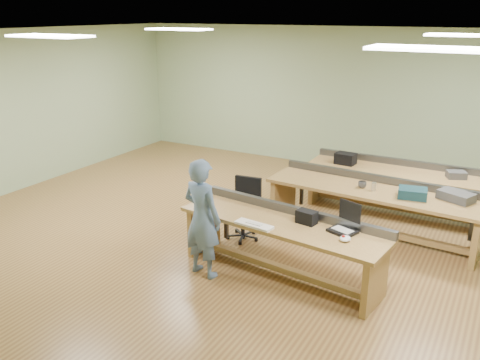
% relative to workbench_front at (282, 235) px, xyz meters
% --- Properties ---
extents(floor, '(10.00, 10.00, 0.00)m').
position_rel_workbench_front_xyz_m(floor, '(-0.83, 1.04, -0.55)').
color(floor, olive).
rests_on(floor, ground).
extents(ceiling, '(10.00, 10.00, 0.00)m').
position_rel_workbench_front_xyz_m(ceiling, '(-0.83, 1.04, 2.45)').
color(ceiling, silver).
rests_on(ceiling, wall_back).
extents(wall_back, '(10.00, 0.04, 3.00)m').
position_rel_workbench_front_xyz_m(wall_back, '(-0.83, 5.04, 0.95)').
color(wall_back, '#8EA87F').
rests_on(wall_back, floor).
extents(wall_front, '(10.00, 0.04, 3.00)m').
position_rel_workbench_front_xyz_m(wall_front, '(-0.83, -2.96, 0.95)').
color(wall_front, '#8EA87F').
rests_on(wall_front, floor).
extents(wall_left, '(0.04, 8.00, 3.00)m').
position_rel_workbench_front_xyz_m(wall_left, '(-5.83, 1.04, 0.95)').
color(wall_left, '#8EA87F').
rests_on(wall_left, floor).
extents(fluor_panels, '(6.20, 3.50, 0.03)m').
position_rel_workbench_front_xyz_m(fluor_panels, '(-0.83, 1.04, 2.42)').
color(fluor_panels, white).
rests_on(fluor_panels, ceiling).
extents(workbench_front, '(2.84, 1.07, 0.86)m').
position_rel_workbench_front_xyz_m(workbench_front, '(0.00, 0.00, 0.00)').
color(workbench_front, tan).
rests_on(workbench_front, floor).
extents(workbench_mid, '(3.28, 1.06, 0.86)m').
position_rel_workbench_front_xyz_m(workbench_mid, '(0.69, 1.81, 0.01)').
color(workbench_mid, tan).
rests_on(workbench_mid, floor).
extents(workbench_back, '(2.97, 0.79, 0.86)m').
position_rel_workbench_front_xyz_m(workbench_back, '(0.78, 2.93, 0.00)').
color(workbench_back, tan).
rests_on(workbench_back, floor).
extents(person, '(0.63, 0.47, 1.58)m').
position_rel_workbench_front_xyz_m(person, '(-0.90, -0.49, 0.23)').
color(person, slate).
rests_on(person, floor).
extents(laptop_base, '(0.38, 0.35, 0.03)m').
position_rel_workbench_front_xyz_m(laptop_base, '(0.77, 0.04, 0.21)').
color(laptop_base, black).
rests_on(laptop_base, workbench_front).
extents(laptop_screen, '(0.30, 0.12, 0.25)m').
position_rel_workbench_front_xyz_m(laptop_screen, '(0.82, 0.15, 0.44)').
color(laptop_screen, black).
rests_on(laptop_screen, laptop_base).
extents(keyboard, '(0.51, 0.22, 0.03)m').
position_rel_workbench_front_xyz_m(keyboard, '(-0.25, -0.31, 0.21)').
color(keyboard, white).
rests_on(keyboard, workbench_front).
extents(trackball_mouse, '(0.14, 0.16, 0.06)m').
position_rel_workbench_front_xyz_m(trackball_mouse, '(0.88, -0.18, 0.23)').
color(trackball_mouse, white).
rests_on(trackball_mouse, workbench_front).
extents(camera_bag, '(0.27, 0.20, 0.17)m').
position_rel_workbench_front_xyz_m(camera_bag, '(0.29, 0.09, 0.28)').
color(camera_bag, black).
rests_on(camera_bag, workbench_front).
extents(task_chair, '(0.55, 0.55, 0.93)m').
position_rel_workbench_front_xyz_m(task_chair, '(-0.98, 0.77, -0.22)').
color(task_chair, black).
rests_on(task_chair, floor).
extents(parts_bin_teal, '(0.44, 0.36, 0.14)m').
position_rel_workbench_front_xyz_m(parts_bin_teal, '(1.27, 1.69, 0.26)').
color(parts_bin_teal, '#12323C').
rests_on(parts_bin_teal, workbench_mid).
extents(parts_bin_grey, '(0.54, 0.45, 0.13)m').
position_rel_workbench_front_xyz_m(parts_bin_grey, '(1.83, 1.88, 0.26)').
color(parts_bin_grey, '#3C3D3F').
rests_on(parts_bin_grey, workbench_mid).
extents(mug, '(0.16, 0.16, 0.10)m').
position_rel_workbench_front_xyz_m(mug, '(0.52, 1.76, 0.25)').
color(mug, '#3C3D3F').
rests_on(mug, workbench_mid).
extents(drinks_can, '(0.09, 0.09, 0.13)m').
position_rel_workbench_front_xyz_m(drinks_can, '(0.70, 1.71, 0.26)').
color(drinks_can, silver).
rests_on(drinks_can, workbench_mid).
extents(storage_box_back, '(0.36, 0.27, 0.19)m').
position_rel_workbench_front_xyz_m(storage_box_back, '(-0.10, 2.86, 0.29)').
color(storage_box_back, black).
rests_on(storage_box_back, workbench_back).
extents(tray_back, '(0.35, 0.31, 0.11)m').
position_rel_workbench_front_xyz_m(tray_back, '(1.70, 2.95, 0.25)').
color(tray_back, '#3C3D3F').
rests_on(tray_back, workbench_back).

